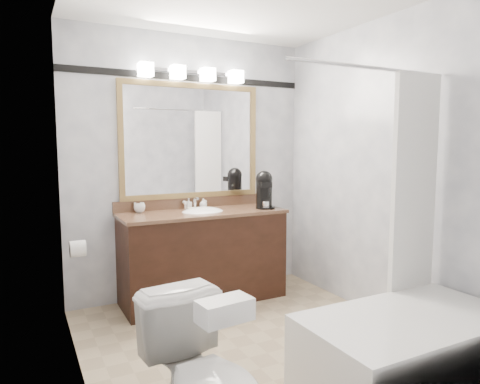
{
  "coord_description": "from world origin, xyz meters",
  "views": [
    {
      "loc": [
        -1.49,
        -2.63,
        1.46
      ],
      "look_at": [
        0.05,
        0.35,
        1.09
      ],
      "focal_mm": 32.0,
      "sensor_mm": 36.0,
      "label": 1
    }
  ],
  "objects": [
    {
      "name": "room",
      "position": [
        0.0,
        0.0,
        1.25
      ],
      "size": [
        2.42,
        2.62,
        2.52
      ],
      "color": "tan",
      "rests_on": "ground"
    },
    {
      "name": "vanity",
      "position": [
        0.0,
        1.02,
        0.44
      ],
      "size": [
        1.53,
        0.58,
        0.97
      ],
      "color": "black",
      "rests_on": "ground"
    },
    {
      "name": "mirror",
      "position": [
        0.0,
        1.28,
        1.5
      ],
      "size": [
        1.4,
        0.04,
        1.1
      ],
      "color": "#9D7D47",
      "rests_on": "room"
    },
    {
      "name": "vanity_light_bar",
      "position": [
        0.0,
        1.23,
        2.13
      ],
      "size": [
        1.02,
        0.14,
        0.12
      ],
      "color": "silver",
      "rests_on": "room"
    },
    {
      "name": "accent_stripe",
      "position": [
        0.0,
        1.29,
        2.1
      ],
      "size": [
        2.4,
        0.01,
        0.06
      ],
      "primitive_type": "cube",
      "color": "black",
      "rests_on": "room"
    },
    {
      "name": "bathtub",
      "position": [
        0.55,
        -0.9,
        0.28
      ],
      "size": [
        1.3,
        0.75,
        1.96
      ],
      "color": "white",
      "rests_on": "ground"
    },
    {
      "name": "tp_roll",
      "position": [
        -1.14,
        0.66,
        0.7
      ],
      "size": [
        0.11,
        0.12,
        0.12
      ],
      "primitive_type": "cylinder",
      "rotation": [
        0.0,
        1.57,
        0.0
      ],
      "color": "white",
      "rests_on": "room"
    },
    {
      "name": "toilet",
      "position": [
        -0.78,
        -0.92,
        0.38
      ],
      "size": [
        0.5,
        0.78,
        0.75
      ],
      "primitive_type": "imported",
      "rotation": [
        0.0,
        0.0,
        0.11
      ],
      "color": "white",
      "rests_on": "ground"
    },
    {
      "name": "tissue_box",
      "position": [
        -0.78,
        -1.12,
        0.8
      ],
      "size": [
        0.24,
        0.15,
        0.09
      ],
      "primitive_type": "cube",
      "rotation": [
        0.0,
        0.0,
        0.11
      ],
      "color": "white",
      "rests_on": "toilet"
    },
    {
      "name": "coffee_maker",
      "position": [
        0.62,
        0.95,
        1.04
      ],
      "size": [
        0.2,
        0.23,
        0.36
      ],
      "rotation": [
        0.0,
        0.0,
        -0.33
      ],
      "color": "black",
      "rests_on": "vanity"
    },
    {
      "name": "cup_left",
      "position": [
        -0.54,
        1.21,
        0.89
      ],
      "size": [
        0.12,
        0.12,
        0.08
      ],
      "primitive_type": "imported",
      "rotation": [
        0.0,
        0.0,
        0.2
      ],
      "color": "white",
      "rests_on": "vanity"
    },
    {
      "name": "cup_right",
      "position": [
        -0.54,
        1.23,
        0.89
      ],
      "size": [
        0.12,
        0.12,
        0.09
      ],
      "primitive_type": "imported",
      "rotation": [
        0.0,
        0.0,
        0.36
      ],
      "color": "white",
      "rests_on": "vanity"
    },
    {
      "name": "soap_bottle_a",
      "position": [
        -0.07,
        1.19,
        0.9
      ],
      "size": [
        0.05,
        0.05,
        0.11
      ],
      "primitive_type": "imported",
      "rotation": [
        0.0,
        0.0,
        0.1
      ],
      "color": "white",
      "rests_on": "vanity"
    },
    {
      "name": "soap_bottle_b",
      "position": [
        0.09,
        1.21,
        0.9
      ],
      "size": [
        0.08,
        0.08,
        0.09
      ],
      "primitive_type": "imported",
      "rotation": [
        0.0,
        0.0,
        -0.18
      ],
      "color": "white",
      "rests_on": "vanity"
    },
    {
      "name": "soap_bar",
      "position": [
        -0.06,
        1.13,
        0.86
      ],
      "size": [
        0.08,
        0.06,
        0.02
      ],
      "primitive_type": "cube",
      "rotation": [
        0.0,
        0.0,
        -0.15
      ],
      "color": "#ECE4C2",
      "rests_on": "vanity"
    }
  ]
}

